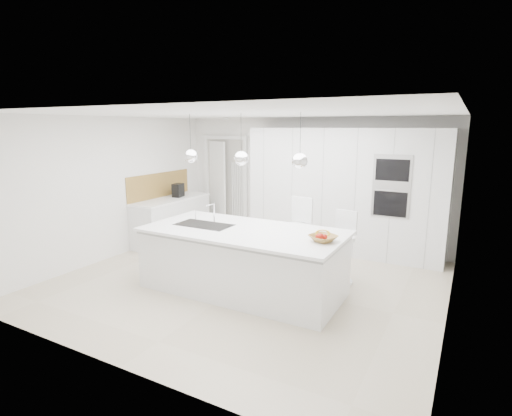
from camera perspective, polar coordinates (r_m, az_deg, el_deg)
The scene contains 27 objects.
floor at distance 6.17m, azimuth -1.35°, elevation -10.55°, with size 5.50×5.50×0.00m, color beige.
wall_back at distance 8.06m, azimuth 7.51°, elevation 3.80°, with size 5.50×5.50×0.00m, color white.
wall_left at distance 7.56m, azimuth -19.81°, elevation 2.71°, with size 5.00×5.00×0.00m, color white.
ceiling at distance 5.72m, azimuth -1.47°, elevation 13.32°, with size 5.50×5.50×0.00m, color white.
tall_cabinets at distance 7.54m, azimuth 12.34°, elevation 2.33°, with size 3.60×0.60×2.30m, color white.
oven_stack at distance 7.01m, azimuth 18.77°, elevation 2.96°, with size 0.62×0.04×1.05m, color #A5A5A8, non-canonical shape.
doorway_frame at distance 8.94m, azimuth -4.35°, elevation 3.17°, with size 1.11×0.08×2.13m, color white, non-canonical shape.
hallway_door at distance 9.04m, azimuth -5.85°, elevation 3.11°, with size 0.82×0.04×2.00m, color white.
radiator at distance 8.79m, azimuth -2.61°, elevation 1.90°, with size 0.32×0.04×1.40m, color white, non-canonical shape.
left_base_cabinets at distance 8.35m, azimuth -11.92°, elevation -1.81°, with size 0.60×1.80×0.86m, color white.
left_worktop at distance 8.25m, azimuth -12.05°, elevation 1.23°, with size 0.62×1.82×0.04m, color white.
oak_backsplash at distance 8.40m, azimuth -13.63°, elevation 3.20°, with size 0.02×1.80×0.50m, color olive.
island_base at distance 5.73m, azimuth -2.00°, elevation -7.74°, with size 2.80×1.20×0.86m, color white.
island_worktop at distance 5.64m, azimuth -1.78°, elevation -3.27°, with size 2.84×1.40×0.04m, color white.
island_sink at distance 5.96m, azimuth -7.43°, elevation -3.15°, with size 0.84×0.44×0.18m, color #3F3F42, non-canonical shape.
island_tap at distance 6.04m, azimuth -5.99°, elevation -0.68°, with size 0.02×0.02×0.30m, color white.
pendant_left at distance 5.90m, azimuth -9.29°, elevation 7.30°, with size 0.20×0.20×0.20m, color white.
pendant_mid at distance 5.43m, azimuth -2.11°, elevation 7.08°, with size 0.20×0.20×0.20m, color white.
pendant_right at distance 5.05m, azimuth 6.28°, elevation 6.68°, with size 0.20×0.20×0.20m, color white.
fruit_bowl at distance 5.12m, azimuth 9.56°, elevation -4.29°, with size 0.33×0.33×0.08m, color olive.
espresso_machine at distance 8.37m, azimuth -11.06°, elevation 2.50°, with size 0.16×0.26×0.27m, color black.
bar_stool_left at distance 6.36m, azimuth 5.99°, elevation -4.15°, with size 0.40×0.56×1.22m, color white, non-canonical shape.
bar_stool_right at distance 6.11m, azimuth 12.25°, elevation -5.64°, with size 0.36×0.50×1.09m, color white, non-canonical shape.
apple_a at distance 5.07m, azimuth 9.16°, elevation -4.05°, with size 0.08×0.08×0.08m, color #A3180F.
apple_b at distance 5.08m, azimuth 9.77°, elevation -4.10°, with size 0.07×0.07×0.07m, color #A3180F.
apple_c at distance 5.08m, azimuth 8.88°, elevation -4.08°, with size 0.07×0.07×0.07m, color #A3180F.
banana_bunch at distance 5.10m, azimuth 9.52°, elevation -3.58°, with size 0.19×0.19×0.03m, color gold.
Camera 1 is at (2.86, -4.96, 2.32)m, focal length 28.00 mm.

